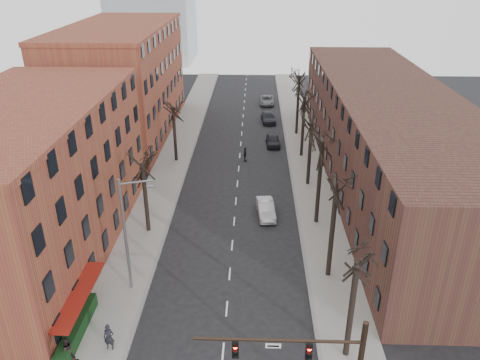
# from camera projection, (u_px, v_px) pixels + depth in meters

# --- Properties ---
(sidewalk_left) EXTENTS (4.00, 90.00, 0.15)m
(sidewalk_left) POSITION_uv_depth(u_px,v_px,m) (174.00, 157.00, 57.32)
(sidewalk_left) COLOR gray
(sidewalk_left) RESTS_ON ground
(sidewalk_right) EXTENTS (4.00, 90.00, 0.15)m
(sidewalk_right) POSITION_uv_depth(u_px,v_px,m) (305.00, 159.00, 56.85)
(sidewalk_right) COLOR gray
(sidewalk_right) RESTS_ON ground
(building_left_near) EXTENTS (12.00, 26.00, 12.00)m
(building_left_near) POSITION_uv_depth(u_px,v_px,m) (29.00, 185.00, 36.97)
(building_left_near) COLOR brown
(building_left_near) RESTS_ON ground
(building_left_far) EXTENTS (12.00, 28.00, 14.00)m
(building_left_far) POSITION_uv_depth(u_px,v_px,m) (123.00, 83.00, 62.68)
(building_left_far) COLOR brown
(building_left_far) RESTS_ON ground
(building_right) EXTENTS (12.00, 50.00, 10.00)m
(building_right) POSITION_uv_depth(u_px,v_px,m) (387.00, 136.00, 49.99)
(building_right) COLOR #472B21
(building_right) RESTS_ON ground
(awning_left) EXTENTS (1.20, 7.00, 0.15)m
(awning_left) POSITION_uv_depth(u_px,v_px,m) (85.00, 326.00, 31.25)
(awning_left) COLOR maroon
(awning_left) RESTS_ON ground
(hedge) EXTENTS (0.80, 6.00, 1.00)m
(hedge) POSITION_uv_depth(u_px,v_px,m) (77.00, 329.00, 30.07)
(hedge) COLOR #123515
(hedge) RESTS_ON sidewalk_left
(tree_right_a) EXTENTS (5.20, 5.20, 10.00)m
(tree_right_a) POSITION_uv_depth(u_px,v_px,m) (345.00, 355.00, 28.95)
(tree_right_a) COLOR black
(tree_right_a) RESTS_ON ground
(tree_right_b) EXTENTS (5.20, 5.20, 10.80)m
(tree_right_b) POSITION_uv_depth(u_px,v_px,m) (328.00, 276.00, 36.17)
(tree_right_b) COLOR black
(tree_right_b) RESTS_ON ground
(tree_right_c) EXTENTS (5.20, 5.20, 11.60)m
(tree_right_c) POSITION_uv_depth(u_px,v_px,m) (316.00, 223.00, 43.38)
(tree_right_c) COLOR black
(tree_right_c) RESTS_ON ground
(tree_right_d) EXTENTS (5.20, 5.20, 10.00)m
(tree_right_d) POSITION_uv_depth(u_px,v_px,m) (307.00, 185.00, 50.59)
(tree_right_d) COLOR black
(tree_right_d) RESTS_ON ground
(tree_right_e) EXTENTS (5.20, 5.20, 10.80)m
(tree_right_e) POSITION_uv_depth(u_px,v_px,m) (301.00, 156.00, 57.80)
(tree_right_e) COLOR black
(tree_right_e) RESTS_ON ground
(tree_right_f) EXTENTS (5.20, 5.20, 11.60)m
(tree_right_f) POSITION_uv_depth(u_px,v_px,m) (296.00, 134.00, 65.01)
(tree_right_f) COLOR black
(tree_right_f) RESTS_ON ground
(tree_left_a) EXTENTS (5.20, 5.20, 9.50)m
(tree_left_a) POSITION_uv_depth(u_px,v_px,m) (149.00, 231.00, 42.02)
(tree_left_a) COLOR black
(tree_left_a) RESTS_ON ground
(tree_left_b) EXTENTS (5.20, 5.20, 9.50)m
(tree_left_b) POSITION_uv_depth(u_px,v_px,m) (176.00, 161.00, 56.44)
(tree_left_b) COLOR black
(tree_left_b) RESTS_ON ground
(streetlight) EXTENTS (2.45, 0.22, 9.03)m
(streetlight) POSITION_uv_depth(u_px,v_px,m) (127.00, 231.00, 32.62)
(streetlight) COLOR slate
(streetlight) RESTS_ON ground
(silver_sedan) EXTENTS (1.94, 4.43, 1.42)m
(silver_sedan) POSITION_uv_depth(u_px,v_px,m) (266.00, 209.00, 44.30)
(silver_sedan) COLOR #ABAEB2
(silver_sedan) RESTS_ON ground
(parked_car_near) EXTENTS (1.87, 4.25, 1.42)m
(parked_car_near) POSITION_uv_depth(u_px,v_px,m) (273.00, 140.00, 60.88)
(parked_car_near) COLOR black
(parked_car_near) RESTS_ON ground
(parked_car_mid) EXTENTS (2.34, 4.94, 1.39)m
(parked_car_mid) POSITION_uv_depth(u_px,v_px,m) (268.00, 117.00, 69.56)
(parked_car_mid) COLOR black
(parked_car_mid) RESTS_ON ground
(parked_car_far) EXTENTS (2.32, 4.91, 1.36)m
(parked_car_far) POSITION_uv_depth(u_px,v_px,m) (267.00, 100.00, 77.89)
(parked_car_far) COLOR slate
(parked_car_far) RESTS_ON ground
(pedestrian_a) EXTENTS (0.67, 0.44, 1.83)m
(pedestrian_a) POSITION_uv_depth(u_px,v_px,m) (109.00, 337.00, 28.88)
(pedestrian_a) COLOR black
(pedestrian_a) RESTS_ON sidewalk_left
(pedestrian_b) EXTENTS (1.03, 0.99, 1.66)m
(pedestrian_b) POSITION_uv_depth(u_px,v_px,m) (67.00, 350.00, 28.08)
(pedestrian_b) COLOR black
(pedestrian_b) RESTS_ON sidewalk_left
(pedestrian_crossing) EXTENTS (0.54, 1.09, 1.79)m
(pedestrian_crossing) POSITION_uv_depth(u_px,v_px,m) (245.00, 154.00, 56.00)
(pedestrian_crossing) COLOR black
(pedestrian_crossing) RESTS_ON ground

